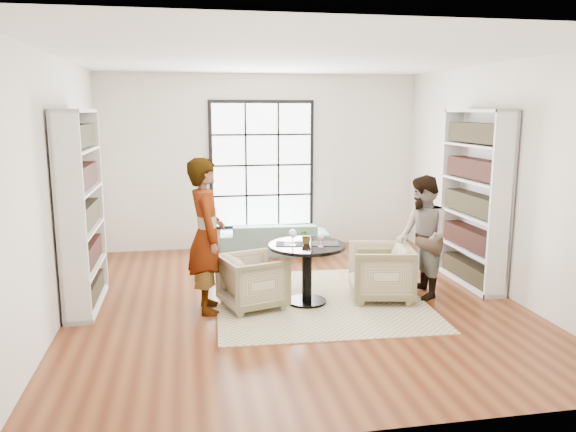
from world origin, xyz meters
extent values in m
plane|color=brown|center=(0.00, 0.00, 0.00)|extent=(6.00, 6.00, 0.00)
plane|color=silver|center=(0.00, 3.00, 1.50)|extent=(5.50, 0.00, 5.50)
plane|color=silver|center=(-2.75, 0.00, 1.50)|extent=(0.00, 6.00, 6.00)
plane|color=silver|center=(2.75, 0.00, 1.50)|extent=(0.00, 6.00, 6.00)
plane|color=silver|center=(0.00, -3.00, 1.50)|extent=(5.50, 0.00, 5.50)
plane|color=white|center=(0.00, 0.00, 3.00)|extent=(6.00, 6.00, 0.00)
cube|color=black|center=(0.00, 2.98, 1.45)|extent=(1.82, 0.06, 2.22)
cube|color=white|center=(0.00, 2.94, 1.45)|extent=(1.70, 0.02, 2.10)
cube|color=#B5B088|center=(0.32, -0.05, 0.01)|extent=(2.72, 2.72, 0.01)
cylinder|color=black|center=(0.13, -0.11, 0.02)|extent=(0.49, 0.49, 0.04)
cylinder|color=black|center=(0.13, -0.11, 0.37)|extent=(0.12, 0.12, 0.68)
cylinder|color=black|center=(0.13, -0.11, 0.74)|extent=(0.95, 0.95, 0.04)
imported|color=slate|center=(0.13, 2.45, 0.26)|extent=(1.86, 0.85, 0.53)
imported|color=#C3B88B|center=(-0.54, -0.13, 0.33)|extent=(0.90, 0.88, 0.66)
imported|color=tan|center=(1.09, -0.12, 0.35)|extent=(0.91, 0.89, 0.71)
imported|color=gray|center=(-1.09, -0.13, 0.92)|extent=(0.48, 0.70, 1.85)
imported|color=gray|center=(1.64, -0.12, 0.79)|extent=(0.64, 0.80, 1.58)
cube|color=#262421|center=(-0.08, -0.07, 0.76)|extent=(0.38, 0.32, 0.01)
cube|color=#262421|center=(0.35, -0.13, 0.76)|extent=(0.38, 0.32, 0.01)
cylinder|color=silver|center=(-0.06, -0.17, 0.77)|extent=(0.08, 0.08, 0.01)
cylinder|color=silver|center=(-0.06, -0.17, 0.83)|extent=(0.01, 0.01, 0.12)
sphere|color=maroon|center=(-0.06, -0.17, 0.92)|extent=(0.09, 0.09, 0.09)
ellipsoid|color=white|center=(-0.06, -0.17, 0.92)|extent=(0.10, 0.10, 0.10)
cylinder|color=silver|center=(0.27, -0.27, 0.77)|extent=(0.06, 0.06, 0.01)
cylinder|color=silver|center=(0.27, -0.27, 0.81)|extent=(0.01, 0.01, 0.10)
sphere|color=maroon|center=(0.27, -0.27, 0.89)|extent=(0.07, 0.07, 0.07)
ellipsoid|color=white|center=(0.27, -0.27, 0.89)|extent=(0.08, 0.08, 0.09)
imported|color=gray|center=(0.14, -0.07, 0.86)|extent=(0.21, 0.19, 0.20)
camera|label=1|loc=(-1.31, -6.68, 2.39)|focal=35.00mm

